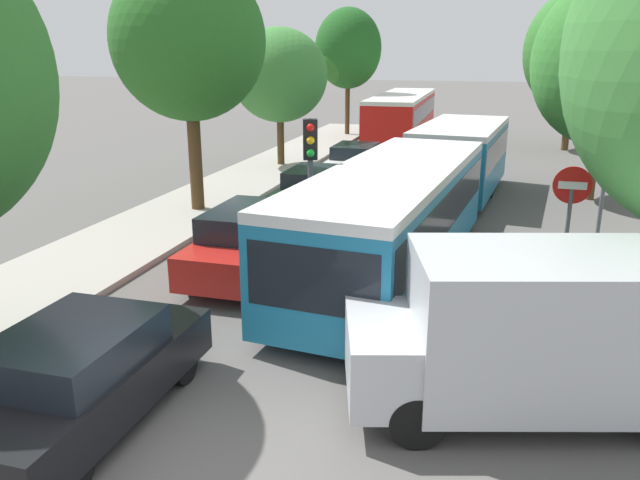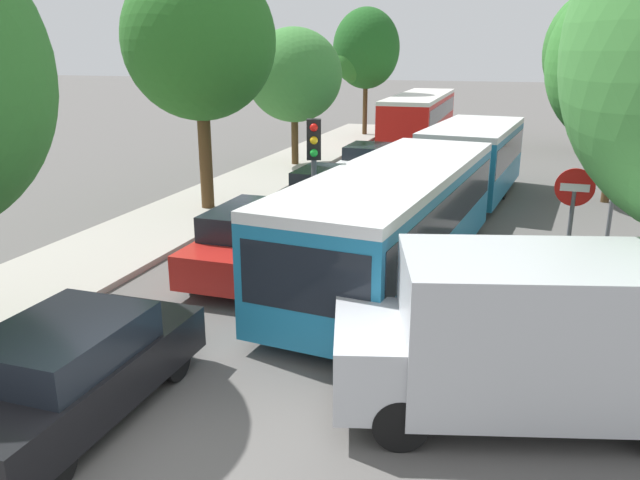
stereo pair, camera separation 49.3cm
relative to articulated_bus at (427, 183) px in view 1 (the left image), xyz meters
name	(u,v)px [view 1 (the left image)]	position (x,y,z in m)	size (l,w,h in m)	color
ground_plane	(167,477)	(-1.77, -11.15, -1.42)	(200.00, 200.00, 0.00)	#565451
kerb_strip_left	(232,187)	(-7.46, 3.92, -1.35)	(3.20, 40.15, 0.14)	#9E998E
articulated_bus	(427,183)	(0.00, 0.00, 0.00)	(4.20, 16.72, 2.46)	teal
city_bus_rear	(402,113)	(-3.52, 19.00, 0.02)	(2.70, 11.56, 2.48)	red
queued_car_black	(82,375)	(-3.38, -10.42, -0.69)	(1.78, 4.15, 1.44)	black
queued_car_red	(255,241)	(-3.32, -4.29, -0.64)	(1.91, 4.45, 1.54)	#B21E19
queued_car_green	(316,190)	(-3.55, 1.48, -0.72)	(1.72, 4.00, 1.39)	#236638
queued_car_white	(355,161)	(-3.53, 6.98, -0.73)	(1.68, 3.90, 1.35)	white
white_van	(547,329)	(2.55, -8.42, -0.18)	(5.34, 3.21, 2.31)	#B7BABF
traffic_light	(310,160)	(-2.30, -3.34, 1.08)	(0.38, 0.40, 3.40)	#56595E
no_entry_sign	(569,216)	(3.11, -4.54, 0.46)	(0.70, 0.08, 2.82)	#56595E
direction_sign_post	(609,150)	(4.33, -0.35, 1.13)	(0.14, 1.40, 3.60)	#56595E
tree_left_mid	(188,45)	(-7.14, 0.51, 3.58)	(4.46, 4.46, 7.44)	#51381E
tree_left_far	(279,75)	(-7.16, 8.56, 2.42)	(3.99, 3.99, 5.78)	#51381E
tree_left_distant	(346,51)	(-6.80, 19.00, 3.39)	(3.75, 3.75, 7.15)	#51381E
tree_right_mid	(607,62)	(4.91, 5.66, 3.07)	(4.70, 4.70, 7.17)	#51381E
tree_right_far	(576,51)	(5.08, 16.99, 3.37)	(4.91, 4.91, 7.69)	#51381E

